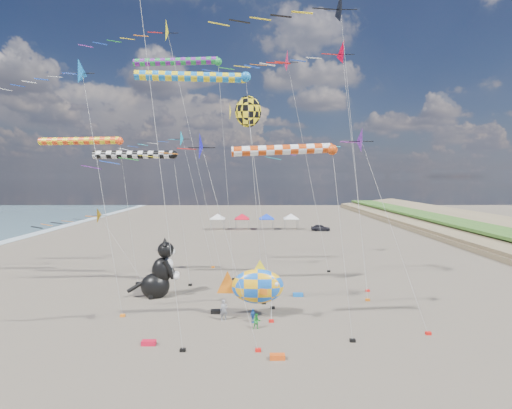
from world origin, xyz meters
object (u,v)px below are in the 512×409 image
at_px(child_green, 257,321).
at_px(child_blue, 253,316).
at_px(fish_inflatable, 257,286).
at_px(cat_inflatable, 158,268).
at_px(person_adult, 224,310).
at_px(parked_car, 321,228).

height_order(child_green, child_blue, child_green).
bearing_deg(fish_inflatable, child_green, -91.34).
bearing_deg(cat_inflatable, fish_inflatable, -40.98).
relative_size(fish_inflatable, child_green, 4.73).
height_order(cat_inflatable, fish_inflatable, cat_inflatable).
xyz_separation_m(person_adult, child_green, (2.45, -1.77, -0.23)).
distance_m(cat_inflatable, child_green, 11.92).
xyz_separation_m(fish_inflatable, child_green, (-0.05, -2.33, -1.90)).
distance_m(cat_inflatable, parked_car, 48.83).
xyz_separation_m(cat_inflatable, person_adult, (6.30, -6.06, -1.86)).
bearing_deg(cat_inflatable, child_green, -50.83).
xyz_separation_m(child_green, parked_car, (13.51, 51.24, 0.09)).
bearing_deg(child_blue, child_green, -127.28).
bearing_deg(child_green, parked_car, 69.67).
relative_size(cat_inflatable, child_blue, 5.05).
bearing_deg(cat_inflatable, person_adult, -52.91).
height_order(cat_inflatable, child_green, cat_inflatable).
xyz_separation_m(child_blue, parked_car, (13.78, 49.98, 0.12)).
xyz_separation_m(person_adult, child_blue, (2.18, -0.51, -0.27)).
distance_m(fish_inflatable, child_blue, 2.24).
xyz_separation_m(fish_inflatable, parked_car, (13.46, 48.91, -1.82)).
xyz_separation_m(fish_inflatable, person_adult, (-2.51, -0.57, -1.67)).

